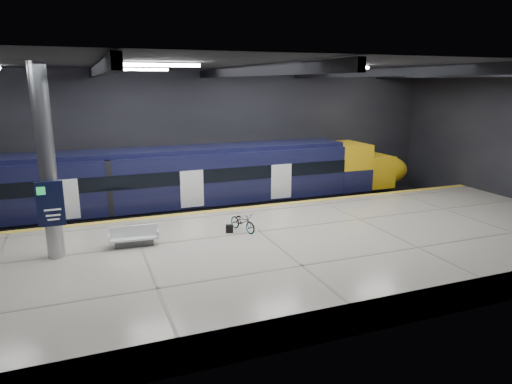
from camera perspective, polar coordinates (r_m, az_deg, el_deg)
ground at (r=20.81m, az=-0.54°, el=-6.99°), size 30.00×30.00×0.00m
room_shell at (r=19.55m, az=-0.58°, el=8.90°), size 30.10×16.10×8.05m
platform at (r=18.45m, az=2.23°, el=-7.93°), size 30.00×11.00×1.10m
safety_strip at (r=22.94m, az=-2.97°, el=-2.14°), size 30.00×0.40×0.01m
rails at (r=25.74m, az=-4.87°, el=-2.79°), size 30.00×1.52×0.16m
train at (r=24.62m, az=-11.50°, el=0.98°), size 29.40×2.84×3.79m
bench at (r=18.43m, az=-15.00°, el=-5.65°), size 1.92×0.91×0.83m
bicycle at (r=19.49m, az=-1.67°, el=-3.73°), size 1.04×1.68×0.83m
pannier_bag at (r=19.38m, az=-3.34°, el=-4.59°), size 0.33×0.24×0.35m
info_column at (r=17.48m, az=-24.65°, el=2.95°), size 0.90×0.78×6.90m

